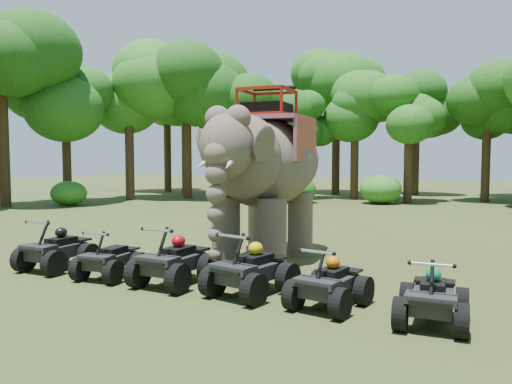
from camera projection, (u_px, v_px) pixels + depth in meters
ground at (233, 271)px, 12.37m from camera, size 110.00×110.00×0.00m
elephant at (266, 173)px, 13.50m from camera, size 3.11×5.93×4.78m
atv_0 at (57, 244)px, 12.55m from camera, size 1.35×1.80×1.29m
atv_1 at (110, 253)px, 11.68m from camera, size 1.32×1.68×1.15m
atv_2 at (174, 255)px, 11.03m from camera, size 1.34×1.83×1.34m
atv_3 at (251, 263)px, 10.20m from camera, size 1.57×1.98×1.33m
atv_4 at (330, 277)px, 9.35m from camera, size 1.34×1.72×1.18m
atv_5 at (433, 291)px, 8.39m from camera, size 1.30×1.68×1.17m
tree_0 at (409, 144)px, 30.51m from camera, size 5.12×5.12×7.31m
tree_1 at (486, 141)px, 31.37m from camera, size 5.35×5.35×7.64m
tree_27 at (3, 122)px, 27.90m from camera, size 6.73×6.73×9.61m
tree_28 at (66, 139)px, 31.13m from camera, size 5.51×5.51×7.88m
tree_29 at (129, 129)px, 32.75m from camera, size 6.57×6.57×9.39m
tree_30 at (187, 126)px, 34.02m from camera, size 6.89×6.89×9.85m
tree_31 at (244, 139)px, 33.39m from camera, size 5.70×5.70×8.14m
tree_32 at (298, 149)px, 33.76m from camera, size 4.77×4.77×6.82m
tree_33 at (355, 139)px, 33.38m from camera, size 5.64×5.64×8.05m
tree_38 at (229, 140)px, 40.78m from camera, size 5.87×5.87×8.39m
tree_41 at (185, 128)px, 37.26m from camera, size 7.00×7.00×10.00m
tree_43 at (416, 137)px, 36.82m from camera, size 6.05×6.05×8.64m
tree_45 at (336, 129)px, 37.55m from camera, size 6.90×6.90×9.86m
tree_47 at (167, 134)px, 40.42m from camera, size 6.58×6.58×9.39m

